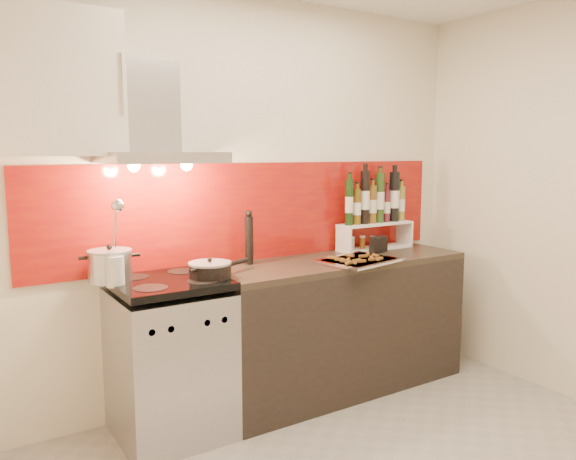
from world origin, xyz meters
TOP-DOWN VIEW (x-y plane):
  - back_wall at (0.00, 1.40)m, footprint 3.40×0.02m
  - backsplash at (0.05, 1.39)m, footprint 3.00×0.02m
  - range_stove at (-0.70, 1.10)m, footprint 0.60×0.60m
  - counter at (0.50, 1.10)m, footprint 1.80×0.60m
  - range_hood at (-0.70, 1.24)m, footprint 0.62×0.50m
  - upper_cabinet at (-1.25, 1.22)m, footprint 0.70×0.35m
  - stock_pot at (-0.98, 1.22)m, footprint 0.24×0.24m
  - saute_pan at (-0.48, 1.01)m, footprint 0.44×0.28m
  - utensil_jar at (-0.98, 1.12)m, footprint 0.10×0.15m
  - pepper_mill at (-0.09, 1.26)m, footprint 0.05×0.05m
  - step_shelf at (0.96, 1.25)m, footprint 0.61×0.17m
  - caddy_box at (0.88, 1.13)m, footprint 0.13×0.06m
  - baking_tray at (0.53, 0.92)m, footprint 0.55×0.47m

SIDE VIEW (x-z plane):
  - range_stove at x=-0.70m, z-range -0.01..0.90m
  - counter at x=0.50m, z-range 0.00..0.90m
  - baking_tray at x=0.53m, z-range 0.90..0.93m
  - saute_pan at x=-0.48m, z-range 0.90..1.01m
  - caddy_box at x=0.88m, z-range 0.90..1.02m
  - stock_pot at x=-0.98m, z-range 0.90..1.10m
  - utensil_jar at x=-0.98m, z-range 0.80..1.27m
  - pepper_mill at x=-0.09m, z-range 0.89..1.24m
  - step_shelf at x=0.96m, z-range 0.89..1.47m
  - backsplash at x=0.05m, z-range 0.90..1.54m
  - back_wall at x=0.00m, z-range 0.00..2.60m
  - range_hood at x=-0.70m, z-range 1.44..2.05m
  - upper_cabinet at x=-1.25m, z-range 1.59..2.31m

